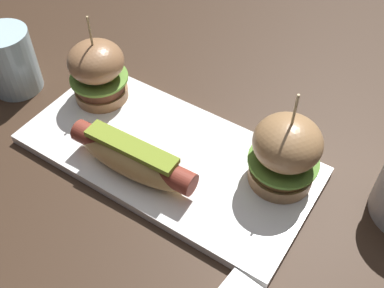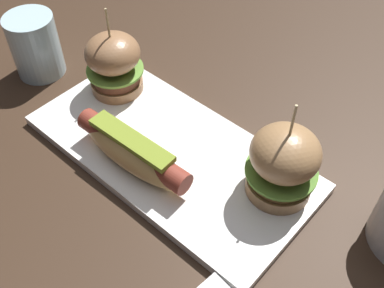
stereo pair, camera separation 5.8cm
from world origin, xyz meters
TOP-DOWN VIEW (x-y plane):
  - ground_plane at (0.00, 0.00)m, footprint 3.00×3.00m
  - platter_main at (0.00, 0.00)m, footprint 0.41×0.20m
  - hot_dog at (-0.02, -0.05)m, footprint 0.18×0.05m
  - slider_left at (-0.15, 0.04)m, footprint 0.09×0.09m
  - slider_right at (0.15, 0.04)m, footprint 0.09×0.09m
  - water_glass at (-0.29, -0.01)m, footprint 0.08×0.08m

SIDE VIEW (x-z plane):
  - ground_plane at x=0.00m, z-range 0.00..0.00m
  - platter_main at x=0.00m, z-range 0.00..0.01m
  - hot_dog at x=-0.02m, z-range 0.01..0.07m
  - water_glass at x=-0.29m, z-range 0.00..0.10m
  - slider_left at x=-0.15m, z-range -0.01..0.13m
  - slider_right at x=0.15m, z-range -0.01..0.14m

